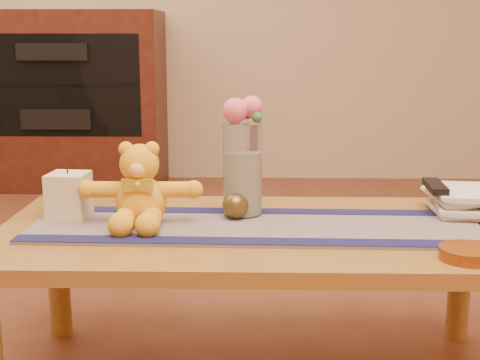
{
  "coord_description": "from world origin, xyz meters",
  "views": [
    {
      "loc": [
        -0.01,
        -1.74,
        0.96
      ],
      "look_at": [
        -0.05,
        0.0,
        0.58
      ],
      "focal_mm": 50.34,
      "sensor_mm": 36.0,
      "label": 1
    }
  ],
  "objects_px": {
    "pillar_candle": "(69,195)",
    "bronze_ball": "(235,206)",
    "teddy_bear": "(140,185)",
    "amber_dish": "(468,254)",
    "glass_vase": "(243,169)",
    "book_bottom": "(433,211)",
    "tv_remote": "(435,186)"
  },
  "relations": [
    {
      "from": "teddy_bear",
      "to": "pillar_candle",
      "type": "bearing_deg",
      "value": 165.48
    },
    {
      "from": "glass_vase",
      "to": "book_bottom",
      "type": "xyz_separation_m",
      "value": [
        0.55,
        0.04,
        -0.13
      ]
    },
    {
      "from": "bronze_ball",
      "to": "book_bottom",
      "type": "bearing_deg",
      "value": 8.86
    },
    {
      "from": "book_bottom",
      "to": "amber_dish",
      "type": "xyz_separation_m",
      "value": [
        -0.02,
        -0.4,
        0.0
      ]
    },
    {
      "from": "bronze_ball",
      "to": "amber_dish",
      "type": "height_order",
      "value": "bronze_ball"
    },
    {
      "from": "pillar_candle",
      "to": "book_bottom",
      "type": "distance_m",
      "value": 1.03
    },
    {
      "from": "bronze_ball",
      "to": "tv_remote",
      "type": "xyz_separation_m",
      "value": [
        0.57,
        0.08,
        0.04
      ]
    },
    {
      "from": "tv_remote",
      "to": "amber_dish",
      "type": "xyz_separation_m",
      "value": [
        -0.02,
        -0.39,
        -0.07
      ]
    },
    {
      "from": "pillar_candle",
      "to": "book_bottom",
      "type": "xyz_separation_m",
      "value": [
        1.03,
        0.08,
        -0.06
      ]
    },
    {
      "from": "glass_vase",
      "to": "tv_remote",
      "type": "xyz_separation_m",
      "value": [
        0.55,
        0.03,
        -0.05
      ]
    },
    {
      "from": "book_bottom",
      "to": "amber_dish",
      "type": "bearing_deg",
      "value": -93.06
    },
    {
      "from": "glass_vase",
      "to": "bronze_ball",
      "type": "bearing_deg",
      "value": -111.49
    },
    {
      "from": "bronze_ball",
      "to": "teddy_bear",
      "type": "bearing_deg",
      "value": -169.69
    },
    {
      "from": "bronze_ball",
      "to": "glass_vase",
      "type": "bearing_deg",
      "value": 68.51
    },
    {
      "from": "book_bottom",
      "to": "glass_vase",
      "type": "bearing_deg",
      "value": -175.69
    },
    {
      "from": "teddy_bear",
      "to": "amber_dish",
      "type": "distance_m",
      "value": 0.85
    },
    {
      "from": "bronze_ball",
      "to": "tv_remote",
      "type": "relative_size",
      "value": 0.45
    },
    {
      "from": "glass_vase",
      "to": "book_bottom",
      "type": "distance_m",
      "value": 0.56
    },
    {
      "from": "pillar_candle",
      "to": "bronze_ball",
      "type": "distance_m",
      "value": 0.46
    },
    {
      "from": "amber_dish",
      "to": "bronze_ball",
      "type": "bearing_deg",
      "value": 150.35
    },
    {
      "from": "tv_remote",
      "to": "amber_dish",
      "type": "height_order",
      "value": "tv_remote"
    },
    {
      "from": "book_bottom",
      "to": "bronze_ball",
      "type": "bearing_deg",
      "value": -171.07
    },
    {
      "from": "bronze_ball",
      "to": "book_bottom",
      "type": "distance_m",
      "value": 0.57
    },
    {
      "from": "teddy_bear",
      "to": "glass_vase",
      "type": "relative_size",
      "value": 1.19
    },
    {
      "from": "pillar_candle",
      "to": "glass_vase",
      "type": "height_order",
      "value": "glass_vase"
    },
    {
      "from": "teddy_bear",
      "to": "amber_dish",
      "type": "xyz_separation_m",
      "value": [
        0.8,
        -0.26,
        -0.1
      ]
    },
    {
      "from": "book_bottom",
      "to": "tv_remote",
      "type": "relative_size",
      "value": 1.39
    },
    {
      "from": "glass_vase",
      "to": "book_bottom",
      "type": "bearing_deg",
      "value": 4.24
    },
    {
      "from": "amber_dish",
      "to": "glass_vase",
      "type": "bearing_deg",
      "value": 145.77
    },
    {
      "from": "amber_dish",
      "to": "pillar_candle",
      "type": "bearing_deg",
      "value": 162.66
    },
    {
      "from": "bronze_ball",
      "to": "amber_dish",
      "type": "relative_size",
      "value": 0.54
    },
    {
      "from": "teddy_bear",
      "to": "bronze_ball",
      "type": "xyz_separation_m",
      "value": [
        0.25,
        0.05,
        -0.07
      ]
    }
  ]
}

